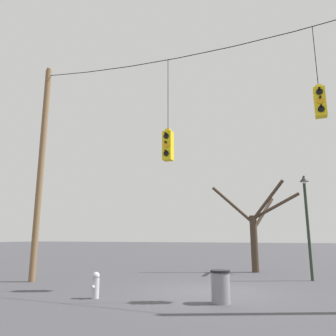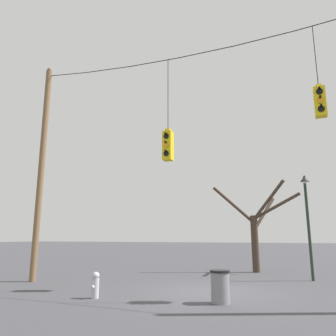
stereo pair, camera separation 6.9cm
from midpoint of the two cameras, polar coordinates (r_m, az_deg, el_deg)
ground_plane at (r=11.69m, az=7.48°, el=-20.58°), size 200.00×200.00×0.00m
utility_pole_left at (r=15.31m, az=-21.39°, el=0.07°), size 0.26×0.26×9.51m
span_wire at (r=13.28m, az=6.08°, el=19.95°), size 14.85×0.03×0.51m
traffic_light_over_intersection at (r=12.22m, az=-0.16°, el=4.04°), size 0.34×0.58×4.08m
traffic_light_near_right_pole at (r=11.74m, az=24.78°, el=10.46°), size 0.34×0.58×3.22m
street_lamp at (r=15.32m, az=22.85°, el=-6.62°), size 0.37×0.66×4.38m
bare_tree at (r=18.11m, az=15.03°, el=-9.98°), size 4.45×2.58×4.60m
fire_hydrant at (r=10.56m, az=-12.71°, el=-19.24°), size 0.22×0.30×0.75m
trash_bin at (r=9.69m, az=8.93°, el=-19.71°), size 0.55×0.55×0.87m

